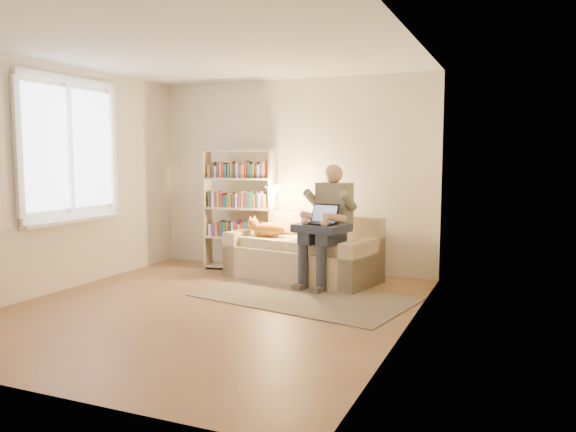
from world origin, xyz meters
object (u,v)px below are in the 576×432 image
at_px(sofa, 304,255).
at_px(laptop, 323,219).
at_px(person, 328,219).
at_px(bookshelf, 239,204).
at_px(cat, 269,229).

bearing_deg(sofa, laptop, -31.74).
bearing_deg(person, bookshelf, 175.57).
relative_size(laptop, bookshelf, 0.24).
bearing_deg(cat, person, -1.68).
bearing_deg(bookshelf, cat, -27.62).
distance_m(sofa, cat, 0.58).
relative_size(person, cat, 2.27).
distance_m(laptop, bookshelf, 1.52).
xyz_separation_m(person, cat, (-0.89, 0.22, -0.19)).
relative_size(person, bookshelf, 0.88).
relative_size(sofa, bookshelf, 1.24).
distance_m(person, laptop, 0.14).
bearing_deg(person, sofa, 161.65).
xyz_separation_m(sofa, person, (0.41, -0.24, 0.52)).
bearing_deg(sofa, person, -18.35).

